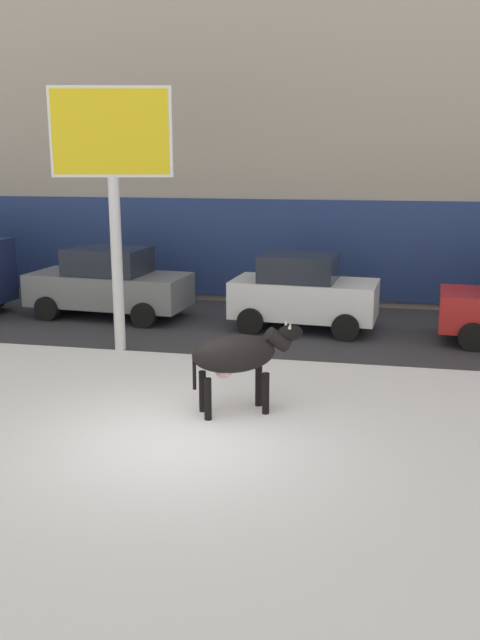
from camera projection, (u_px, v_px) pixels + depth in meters
ground_plane at (177, 439)px, 10.22m from camera, size 120.00×120.00×0.00m
road_strip at (260, 326)px, 17.09m from camera, size 60.00×5.60×0.01m
building_facade at (293, 81)px, 21.08m from camera, size 44.00×6.10×13.00m
cow_black at (238, 355)px, 11.08m from camera, size 1.87×1.24×1.54m
billboard at (112, 149)px, 14.00m from camera, size 2.50×0.74×5.56m
car_grey_sedan at (109, 283)px, 17.91m from camera, size 4.32×2.23×1.84m
car_white_hatchback at (303, 292)px, 16.59m from camera, size 3.62×2.14×1.86m
pedestrian_near_billboard at (472, 280)px, 18.53m from camera, size 0.36×0.24×1.73m
pedestrian_by_cars at (296, 274)px, 19.47m from camera, size 0.36×0.24×1.73m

